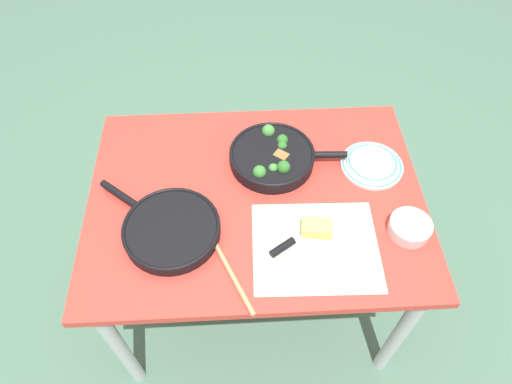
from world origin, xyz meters
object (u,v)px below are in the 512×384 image
grater_knife (292,242)px  cheese_block (317,228)px  wooden_spoon (220,252)px  dinner_plate_stack (372,164)px  skillet_eggs (171,229)px  prep_bowl_steel (410,227)px  skillet_broccoli (273,156)px

grater_knife → cheese_block: bearing=-8.4°
wooden_spoon → dinner_plate_stack: (-0.52, -0.32, 0.01)m
skillet_eggs → grater_knife: skillet_eggs is taller
grater_knife → prep_bowl_steel: bearing=-29.7°
grater_knife → prep_bowl_steel: prep_bowl_steel is taller
skillet_broccoli → wooden_spoon: (0.19, 0.35, -0.02)m
wooden_spoon → cheese_block: 0.30m
skillet_eggs → prep_bowl_steel: skillet_eggs is taller
wooden_spoon → dinner_plate_stack: size_ratio=1.58×
wooden_spoon → prep_bowl_steel: bearing=-109.8°
skillet_eggs → prep_bowl_steel: (-0.73, 0.03, -0.00)m
skillet_broccoli → grater_knife: size_ratio=2.01×
skillet_broccoli → cheese_block: 0.31m
skillet_eggs → grater_knife: (-0.37, 0.06, -0.01)m
prep_bowl_steel → grater_knife: bearing=3.8°
grater_knife → dinner_plate_stack: dinner_plate_stack is taller
grater_knife → cheese_block: (-0.08, -0.04, 0.01)m
skillet_broccoli → dinner_plate_stack: 0.34m
grater_knife → cheese_block: size_ratio=1.99×
grater_knife → wooden_spoon: bearing=152.8°
cheese_block → prep_bowl_steel: (-0.28, 0.01, 0.00)m
skillet_broccoli → dinner_plate_stack: skillet_broccoli is taller
wooden_spoon → cheese_block: (-0.30, -0.06, 0.01)m
skillet_broccoli → cheese_block: size_ratio=4.00×
skillet_broccoli → cheese_block: bearing=-66.7°
skillet_eggs → prep_bowl_steel: size_ratio=3.03×
cheese_block → prep_bowl_steel: size_ratio=0.78×
wooden_spoon → prep_bowl_steel: prep_bowl_steel is taller
skillet_broccoli → prep_bowl_steel: bearing=-35.3°
wooden_spoon → dinner_plate_stack: 0.61m
cheese_block → dinner_plate_stack: bearing=-131.6°
skillet_eggs → dinner_plate_stack: size_ratio=1.85×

